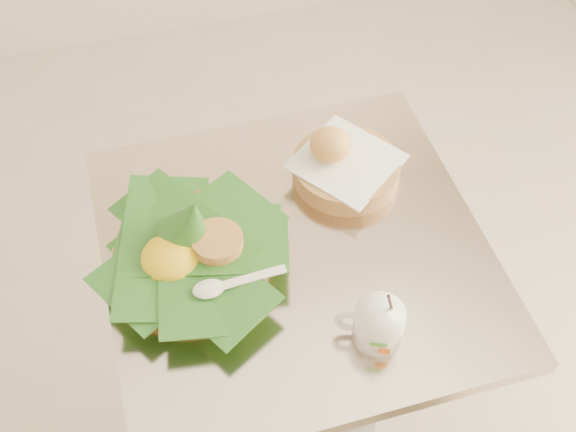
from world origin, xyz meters
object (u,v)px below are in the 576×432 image
object	(u,v)px
rice_basket	(190,248)
bread_basket	(343,165)
coffee_mug	(377,324)
cafe_table	(294,310)

from	to	relation	value
rice_basket	bread_basket	xyz separation A→B (m)	(0.33, 0.13, -0.01)
coffee_mug	bread_basket	bearing A→B (deg)	80.49
cafe_table	rice_basket	xyz separation A→B (m)	(-0.19, 0.01, 0.27)
cafe_table	coffee_mug	world-z (taller)	coffee_mug
rice_basket	coffee_mug	world-z (taller)	rice_basket
bread_basket	coffee_mug	distance (m)	0.37
bread_basket	coffee_mug	bearing A→B (deg)	-99.51
rice_basket	bread_basket	size ratio (longest dim) A/B	1.36
rice_basket	coffee_mug	size ratio (longest dim) A/B	2.38
bread_basket	coffee_mug	size ratio (longest dim) A/B	1.75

